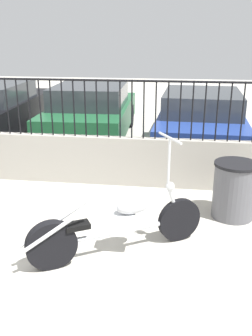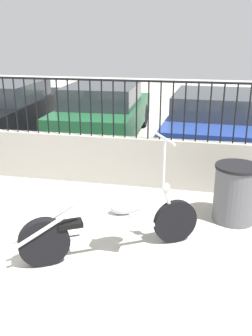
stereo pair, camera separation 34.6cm
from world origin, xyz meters
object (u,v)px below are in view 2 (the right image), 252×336
(car_blue, at_px, (212,120))
(trash_bin, at_px, (235,193))
(motorcycle_silver, at_px, (104,227))
(car_black, at_px, (11,108))
(car_green, at_px, (104,111))

(car_blue, bearing_deg, trash_bin, -172.57)
(motorcycle_silver, distance_m, car_black, 6.33)
(motorcycle_silver, height_order, trash_bin, motorcycle_silver)
(car_green, xyz_separation_m, car_blue, (2.66, -0.49, -0.01))
(motorcycle_silver, distance_m, trash_bin, 1.98)
(trash_bin, height_order, car_black, car_black)
(car_black, xyz_separation_m, car_green, (2.42, 0.22, -0.02))
(trash_bin, relative_size, car_blue, 0.18)
(trash_bin, bearing_deg, motorcycle_silver, -141.81)
(motorcycle_silver, height_order, car_green, motorcycle_silver)
(car_black, bearing_deg, car_blue, -95.60)
(motorcycle_silver, relative_size, car_green, 0.48)
(car_black, relative_size, car_blue, 1.03)
(trash_bin, relative_size, car_green, 0.19)
(motorcycle_silver, distance_m, car_blue, 4.92)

